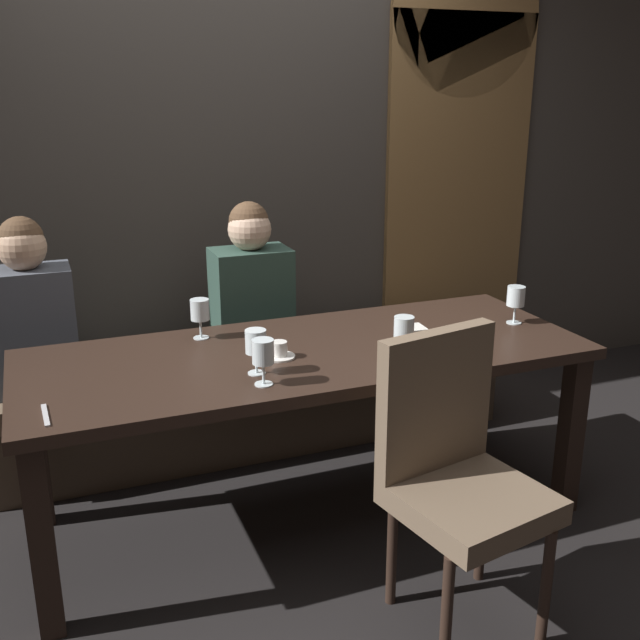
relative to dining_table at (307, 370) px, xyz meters
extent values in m
plane|color=black|center=(0.00, 0.00, -0.65)|extent=(9.00, 9.00, 0.00)
cube|color=#423D38|center=(0.00, 1.22, 0.85)|extent=(6.00, 0.12, 3.00)
cube|color=olive|center=(1.35, 1.15, 0.40)|extent=(0.90, 0.05, 2.10)
cylinder|color=olive|center=(1.35, 1.15, 1.45)|extent=(0.90, 0.05, 0.90)
cube|color=black|center=(-1.03, -0.35, -0.30)|extent=(0.08, 0.08, 0.69)
cube|color=black|center=(1.03, -0.35, -0.30)|extent=(0.08, 0.08, 0.69)
cube|color=black|center=(-1.03, 0.35, -0.30)|extent=(0.08, 0.08, 0.69)
cube|color=black|center=(1.03, 0.35, -0.30)|extent=(0.08, 0.08, 0.69)
cube|color=#302119|center=(0.00, 0.00, 0.07)|extent=(2.20, 0.84, 0.04)
cube|color=#4A3C2E|center=(0.00, 0.70, -0.48)|extent=(2.50, 0.40, 0.35)
cube|color=brown|center=(0.00, 0.70, -0.25)|extent=(2.50, 0.44, 0.10)
cylinder|color=#302119|center=(0.07, -0.98, -0.44)|extent=(0.04, 0.04, 0.42)
cylinder|color=#302119|center=(0.43, -0.98, -0.44)|extent=(0.04, 0.04, 0.42)
cylinder|color=#302119|center=(0.07, -0.62, -0.44)|extent=(0.04, 0.04, 0.42)
cylinder|color=#302119|center=(0.43, -0.62, -0.44)|extent=(0.04, 0.04, 0.42)
cube|color=brown|center=(0.25, -0.80, -0.19)|extent=(0.52, 0.52, 0.08)
cube|color=brown|center=(0.22, -0.61, 0.09)|extent=(0.44, 0.14, 0.48)
cube|color=#4C515B|center=(-0.99, 0.72, 0.07)|extent=(0.36, 0.24, 0.54)
sphere|color=tan|center=(-0.99, 0.72, 0.43)|extent=(0.20, 0.20, 0.20)
sphere|color=brown|center=(-0.99, 0.73, 0.46)|extent=(0.18, 0.18, 0.18)
cube|color=#2D473D|center=(-0.02, 0.70, 0.07)|extent=(0.36, 0.24, 0.55)
sphere|color=#DBB293|center=(-0.02, 0.70, 0.44)|extent=(0.20, 0.20, 0.20)
sphere|color=brown|center=(-0.02, 0.71, 0.47)|extent=(0.18, 0.18, 0.18)
cylinder|color=silver|center=(0.30, -0.23, 0.09)|extent=(0.06, 0.06, 0.00)
cylinder|color=silver|center=(0.30, -0.23, 0.13)|extent=(0.01, 0.01, 0.07)
cylinder|color=silver|center=(0.30, -0.23, 0.21)|extent=(0.08, 0.08, 0.08)
cylinder|color=gold|center=(0.30, -0.23, 0.18)|extent=(0.07, 0.07, 0.03)
cylinder|color=silver|center=(-0.35, 0.28, 0.09)|extent=(0.06, 0.06, 0.00)
cylinder|color=silver|center=(-0.35, 0.28, 0.13)|extent=(0.01, 0.01, 0.07)
cylinder|color=silver|center=(-0.35, 0.28, 0.21)|extent=(0.08, 0.08, 0.08)
cylinder|color=maroon|center=(-0.35, 0.28, 0.18)|extent=(0.07, 0.07, 0.02)
cylinder|color=silver|center=(0.95, -0.02, 0.09)|extent=(0.06, 0.06, 0.00)
cylinder|color=silver|center=(0.95, -0.02, 0.13)|extent=(0.01, 0.01, 0.07)
cylinder|color=silver|center=(0.95, -0.02, 0.21)|extent=(0.08, 0.08, 0.08)
cylinder|color=maroon|center=(0.95, -0.02, 0.19)|extent=(0.07, 0.07, 0.04)
cylinder|color=silver|center=(-0.26, -0.17, 0.09)|extent=(0.06, 0.06, 0.00)
cylinder|color=silver|center=(-0.26, -0.17, 0.13)|extent=(0.01, 0.01, 0.07)
cylinder|color=silver|center=(-0.26, -0.17, 0.21)|extent=(0.08, 0.08, 0.08)
cylinder|color=silver|center=(-0.26, -0.28, 0.09)|extent=(0.06, 0.06, 0.00)
cylinder|color=silver|center=(-0.26, -0.28, 0.13)|extent=(0.01, 0.01, 0.07)
cylinder|color=silver|center=(-0.26, -0.28, 0.21)|extent=(0.08, 0.08, 0.08)
cylinder|color=maroon|center=(-0.26, -0.28, 0.19)|extent=(0.07, 0.07, 0.04)
cylinder|color=white|center=(-0.13, -0.05, 0.09)|extent=(0.12, 0.12, 0.01)
cylinder|color=white|center=(-0.13, -0.05, 0.12)|extent=(0.06, 0.06, 0.06)
cylinder|color=brown|center=(-0.13, -0.05, 0.15)|extent=(0.05, 0.05, 0.01)
cube|color=silver|center=(-0.97, -0.27, 0.09)|extent=(0.02, 0.17, 0.01)
cube|color=silver|center=(0.50, 0.07, 0.09)|extent=(0.12, 0.11, 0.01)
camera|label=1|loc=(-0.95, -2.56, 1.08)|focal=41.76mm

